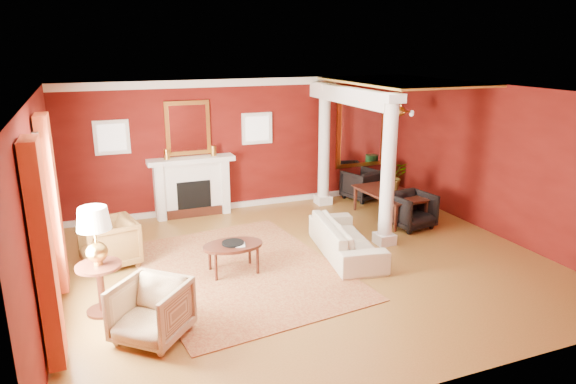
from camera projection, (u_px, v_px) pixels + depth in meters
name	position (u px, v px, depth m)	size (l,w,h in m)	color
ground	(308.00, 263.00, 8.81)	(8.00, 8.00, 0.00)	brown
room_shell	(309.00, 148.00, 8.24)	(8.04, 7.04, 2.92)	#64130D
fireplace	(192.00, 186.00, 11.13)	(1.85, 0.42, 1.29)	white
overmantel_mirror	(188.00, 128.00, 10.90)	(0.95, 0.07, 1.15)	gold
flank_window_left	(112.00, 137.00, 10.39)	(0.70, 0.07, 0.70)	white
flank_window_right	(257.00, 128.00, 11.49)	(0.70, 0.07, 0.70)	white
left_window	(47.00, 225.00, 6.50)	(0.21, 2.55, 2.60)	white
column_front	(388.00, 170.00, 9.28)	(0.36, 0.36, 2.80)	white
column_back	(324.00, 144.00, 11.69)	(0.36, 0.36, 2.80)	white
header_beam	(349.00, 95.00, 10.37)	(0.30, 3.20, 0.32)	white
amber_ceiling	(402.00, 82.00, 10.58)	(2.30, 3.40, 0.04)	gold
dining_mirror	(361.00, 132.00, 12.48)	(1.30, 0.07, 1.70)	gold
chandelier	(401.00, 112.00, 10.81)	(0.60, 0.62, 0.75)	#BB8F3A
crown_trim	(245.00, 82.00, 11.11)	(8.00, 0.08, 0.16)	white
base_trim	(248.00, 204.00, 11.88)	(8.00, 0.08, 0.12)	white
rug	(241.00, 270.00, 8.53)	(3.02, 4.02, 0.02)	maroon
sofa	(346.00, 233.00, 9.07)	(2.10, 0.61, 0.82)	beige
armchair_leopard	(109.00, 241.00, 8.61)	(0.86, 0.80, 0.88)	black
armchair_stripe	(151.00, 308.00, 6.46)	(0.82, 0.77, 0.85)	tan
coffee_table	(233.00, 247.00, 8.34)	(0.99, 0.99, 0.50)	#33160E
coffee_book	(235.00, 239.00, 8.23)	(0.16, 0.02, 0.21)	#33160E
side_table	(96.00, 242.00, 6.92)	(0.62, 0.62, 1.55)	#33160E
dining_table	(391.00, 197.00, 10.99)	(1.67, 0.59, 0.93)	#33160E
dining_chair_near	(412.00, 209.00, 10.42)	(0.78, 0.73, 0.80)	black
dining_chair_far	(362.00, 183.00, 12.34)	(0.77, 0.72, 0.80)	black
green_urn	(388.00, 182.00, 12.62)	(0.37, 0.37, 0.88)	#14401A
potted_plant	(394.00, 164.00, 10.87)	(0.56, 0.63, 0.49)	#26591E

